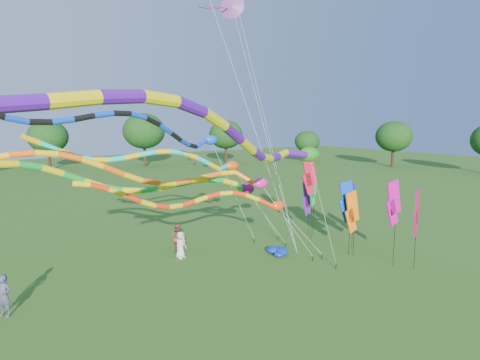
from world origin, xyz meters
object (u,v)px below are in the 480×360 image
person_c (178,238)px  person_a (181,245)px  tube_kite_red (213,200)px  blue_nylon_heap (277,252)px  person_b (4,296)px  tube_kite_orange (177,175)px

person_c → person_a: bearing=148.8°
tube_kite_red → blue_nylon_heap: tube_kite_red is taller
tube_kite_red → person_a: tube_kite_red is taller
blue_nylon_heap → person_b: size_ratio=0.86×
tube_kite_orange → person_b: bearing=174.9°
tube_kite_red → person_c: tube_kite_red is taller
person_a → tube_kite_red: bearing=-116.9°
tube_kite_orange → person_b: (-7.04, 1.32, -4.50)m
blue_nylon_heap → person_c: 5.96m
person_c → tube_kite_orange: bearing=141.3°
blue_nylon_heap → tube_kite_red: bearing=-167.7°
person_b → person_c: 9.83m
tube_kite_red → blue_nylon_heap: 6.29m
tube_kite_red → person_b: size_ratio=7.28×
person_a → person_c: 1.10m
tube_kite_orange → person_c: size_ratio=8.50×
person_a → tube_kite_orange: bearing=-143.1°
blue_nylon_heap → person_b: (-13.80, 0.15, 0.67)m
tube_kite_orange → blue_nylon_heap: (6.76, 1.17, -5.17)m
tube_kite_orange → person_c: tube_kite_orange is taller
tube_kite_red → person_c: bearing=93.9°
person_a → person_b: (-8.86, -2.49, 0.09)m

